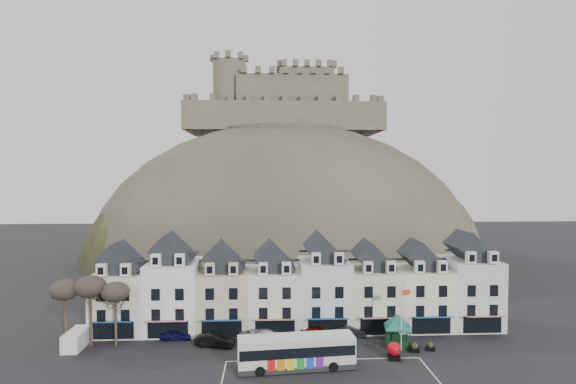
% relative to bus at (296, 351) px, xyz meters
% --- Properties ---
extents(ground, '(300.00, 300.00, 0.00)m').
position_rel_bus_xyz_m(ground, '(1.27, -2.84, -1.97)').
color(ground, black).
rests_on(ground, ground).
extents(coach_bay_markings, '(22.00, 7.50, 0.01)m').
position_rel_bus_xyz_m(coach_bay_markings, '(3.27, -1.59, -1.97)').
color(coach_bay_markings, silver).
rests_on(coach_bay_markings, ground).
extents(townhouse_terrace, '(54.40, 9.35, 11.80)m').
position_rel_bus_xyz_m(townhouse_terrace, '(1.41, 13.13, 3.33)').
color(townhouse_terrace, silver).
rests_on(townhouse_terrace, ground).
extents(castle_hill, '(100.00, 76.00, 68.00)m').
position_rel_bus_xyz_m(castle_hill, '(2.52, 66.11, -1.86)').
color(castle_hill, '#3B372D').
rests_on(castle_hill, ground).
extents(castle, '(50.20, 22.20, 22.00)m').
position_rel_bus_xyz_m(castle, '(1.78, 73.09, 38.23)').
color(castle, brown).
rests_on(castle, ground).
extents(tree_left_far, '(3.61, 3.61, 8.24)m').
position_rel_bus_xyz_m(tree_left_far, '(-27.73, 7.66, 4.93)').
color(tree_left_far, '#382C24').
rests_on(tree_left_far, ground).
extents(tree_left_mid, '(3.78, 3.78, 8.64)m').
position_rel_bus_xyz_m(tree_left_mid, '(-24.73, 7.66, 5.28)').
color(tree_left_mid, '#382C24').
rests_on(tree_left_mid, ground).
extents(tree_left_near, '(3.43, 3.43, 7.84)m').
position_rel_bus_xyz_m(tree_left_near, '(-21.73, 7.66, 4.59)').
color(tree_left_near, '#382C24').
rests_on(tree_left_near, ground).
extents(bus, '(12.83, 4.15, 3.56)m').
position_rel_bus_xyz_m(bus, '(0.00, 0.00, 0.00)').
color(bus, '#262628').
rests_on(bus, ground).
extents(bus_shelter, '(6.16, 6.16, 3.98)m').
position_rel_bus_xyz_m(bus_shelter, '(12.80, 5.75, 1.12)').
color(bus_shelter, black).
rests_on(bus_shelter, ground).
extents(red_buoy, '(1.58, 1.58, 1.95)m').
position_rel_bus_xyz_m(red_buoy, '(11.27, 1.91, -0.97)').
color(red_buoy, black).
rests_on(red_buoy, ground).
extents(flagpole, '(1.09, 0.13, 7.54)m').
position_rel_bus_xyz_m(flagpole, '(12.95, 4.43, 2.34)').
color(flagpole, silver).
rests_on(flagpole, ground).
extents(white_van, '(2.01, 4.58, 2.08)m').
position_rel_bus_xyz_m(white_van, '(-26.23, 7.05, -0.92)').
color(white_van, white).
rests_on(white_van, ground).
extents(planter_west, '(1.13, 0.77, 1.03)m').
position_rel_bus_xyz_m(planter_west, '(16.31, 4.16, -1.47)').
color(planter_west, black).
rests_on(planter_west, ground).
extents(planter_east, '(1.25, 0.84, 1.14)m').
position_rel_bus_xyz_m(planter_east, '(14.27, 3.76, -1.42)').
color(planter_east, black).
rests_on(planter_east, ground).
extents(car_navy, '(3.86, 1.63, 1.30)m').
position_rel_bus_xyz_m(car_navy, '(-14.73, 9.16, -1.31)').
color(car_navy, '#0D0D41').
rests_on(car_navy, ground).
extents(car_black, '(5.02, 2.68, 1.57)m').
position_rel_bus_xyz_m(car_black, '(-9.53, 6.66, -1.18)').
color(car_black, black).
rests_on(car_black, ground).
extents(car_silver, '(5.00, 3.27, 1.30)m').
position_rel_bus_xyz_m(car_silver, '(-4.33, 8.65, -1.32)').
color(car_silver, '#A5A6AC').
rests_on(car_silver, ground).
extents(car_white, '(4.62, 2.55, 1.27)m').
position_rel_bus_xyz_m(car_white, '(-3.13, 9.16, -1.33)').
color(car_white, beige).
rests_on(car_white, ground).
extents(car_maroon, '(4.79, 2.32, 1.58)m').
position_rel_bus_xyz_m(car_maroon, '(3.50, 9.05, -1.18)').
color(car_maroon, '#5C0E05').
rests_on(car_maroon, ground).
extents(car_charcoal, '(4.80, 2.00, 1.54)m').
position_rel_bus_xyz_m(car_charcoal, '(7.31, 9.16, -1.19)').
color(car_charcoal, black).
rests_on(car_charcoal, ground).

